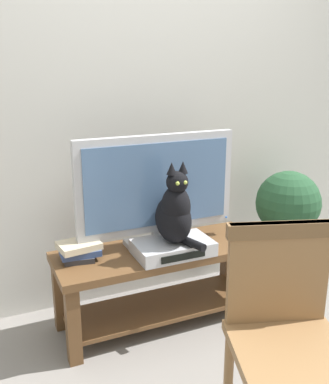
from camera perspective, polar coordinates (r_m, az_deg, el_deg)
name	(u,v)px	position (r m, az deg, el deg)	size (l,w,h in m)	color
ground_plane	(211,370)	(2.46, 6.02, -21.80)	(12.00, 12.00, 0.00)	gray
back_wall	(137,81)	(2.84, -3.50, 14.00)	(7.00, 0.12, 2.80)	beige
tv_stand	(161,272)	(2.66, -0.45, -10.27)	(1.24, 0.45, 0.48)	brown
tv	(157,188)	(2.52, -0.97, 0.50)	(0.95, 0.20, 0.66)	#B7B7BC
media_box	(173,248)	(2.51, 1.11, -7.16)	(0.43, 0.27, 0.08)	#BCBCC1
cat	(175,212)	(2.42, 1.31, -2.64)	(0.20, 0.34, 0.47)	black
wooden_chair	(285,326)	(1.82, 15.22, -16.26)	(0.54, 0.54, 0.93)	olive
book_stack	(79,250)	(2.49, -10.88, -7.37)	(0.24, 0.19, 0.10)	#2D2D33
potted_plant	(287,211)	(3.10, 15.50, -2.39)	(0.43, 0.43, 0.83)	beige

